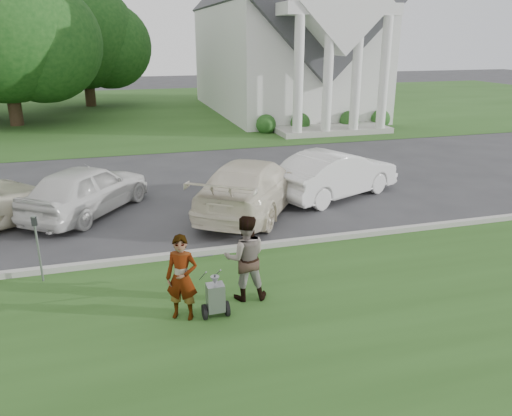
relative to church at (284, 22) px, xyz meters
name	(u,v)px	position (x,y,z in m)	size (l,w,h in m)	color
ground	(239,261)	(-9.00, -23.11, -5.94)	(120.00, 120.00, 0.00)	#333335
grass_strip	(280,329)	(-9.00, -26.11, -5.93)	(80.00, 7.00, 0.01)	#274A19
church_lawn	(148,109)	(-9.00, 3.89, -5.93)	(80.00, 30.00, 0.01)	#274A19
curb	(233,249)	(-9.00, -22.56, -5.86)	(80.00, 0.18, 0.15)	#9E9E93
church	(284,22)	(0.00, 0.00, 0.00)	(9.19, 19.00, 24.10)	white
tree_left	(3,34)	(-17.01, -1.13, -0.83)	(10.63, 8.40, 9.71)	#332316
tree_back	(84,41)	(-13.01, 6.87, -1.21)	(9.61, 7.60, 8.89)	#332316
striping_cart	(215,298)	(-10.01, -25.39, -5.55)	(0.50, 0.99, 0.91)	black
person_left	(182,278)	(-10.59, -25.25, -5.13)	(0.59, 0.39, 1.63)	#999999
person_right	(245,258)	(-9.29, -24.85, -5.07)	(0.85, 0.66, 1.74)	#999999
parking_meter_near	(37,241)	(-13.29, -22.95, -5.00)	(0.11, 0.10, 1.50)	gray
car_b	(86,189)	(-12.47, -18.65, -5.19)	(1.77, 4.41, 1.50)	silver
car_c	(252,186)	(-7.73, -19.74, -5.15)	(2.20, 5.41, 1.57)	silver
car_d	(336,174)	(-4.73, -19.08, -5.18)	(1.60, 4.59, 1.51)	white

